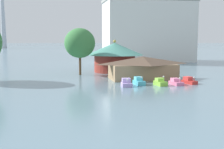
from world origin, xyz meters
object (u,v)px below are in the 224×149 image
pedal_boat_pink (176,82)px  boathouse (143,67)px  pedal_boat_cyan (139,82)px  green_roof_pavilion (115,55)px  background_building_block (148,31)px  pedal_boat_lime (160,82)px  pedal_boat_lavender (126,83)px  pedal_boat_red (189,81)px  shoreline_tree_mid (80,43)px

pedal_boat_pink → boathouse: bearing=-161.5°
pedal_boat_cyan → green_roof_pavilion: green_roof_pavilion is taller
pedal_boat_cyan → background_building_block: bearing=154.1°
pedal_boat_lime → background_building_block: size_ratio=0.09×
pedal_boat_lavender → boathouse: (5.36, 7.81, 1.80)m
pedal_boat_lavender → pedal_boat_lime: size_ratio=0.94×
pedal_boat_lavender → pedal_boat_lime: (5.79, -0.21, -0.02)m
pedal_boat_cyan → green_roof_pavilion: size_ratio=0.20×
pedal_boat_cyan → boathouse: 7.32m
pedal_boat_lavender → pedal_boat_red: (11.40, 0.56, -0.04)m
pedal_boat_cyan → pedal_boat_pink: size_ratio=0.92×
pedal_boat_lime → shoreline_tree_mid: (-11.63, 17.39, 6.43)m
boathouse → background_building_block: bearing=69.3°
pedal_boat_red → background_building_block: size_ratio=0.10×
pedal_boat_lavender → background_building_block: bearing=162.7°
pedal_boat_cyan → pedal_boat_pink: (6.12, -1.47, -0.09)m
pedal_boat_lime → pedal_boat_pink: pedal_boat_lime is taller
boathouse → background_building_block: (16.77, 44.45, 8.63)m
green_roof_pavilion → background_building_block: size_ratio=0.43×
pedal_boat_lavender → background_building_block: background_building_block is taller
pedal_boat_lavender → boathouse: 9.64m
green_roof_pavilion → background_building_block: 36.68m
pedal_boat_lime → pedal_boat_red: size_ratio=0.89×
pedal_boat_cyan → pedal_boat_red: pedal_boat_cyan is taller
pedal_boat_lavender → pedal_boat_pink: pedal_boat_pink is taller
pedal_boat_lime → pedal_boat_pink: size_ratio=0.90×
boathouse → pedal_boat_pink: bearing=-67.6°
pedal_boat_pink → pedal_boat_red: (2.75, 0.74, 0.03)m
pedal_boat_red → background_building_block: (10.74, 51.70, 10.48)m
pedal_boat_lime → green_roof_pavilion: bearing=180.0°
pedal_boat_red → green_roof_pavilion: (-8.46, 21.22, 3.60)m
shoreline_tree_mid → background_building_block: bearing=51.4°
pedal_boat_lavender → shoreline_tree_mid: shoreline_tree_mid is taller
pedal_boat_cyan → shoreline_tree_mid: 19.07m
pedal_boat_lavender → boathouse: size_ratio=0.19×
pedal_boat_pink → boathouse: (-3.29, 7.99, 1.88)m
pedal_boat_cyan → green_roof_pavilion: (0.40, 20.49, 3.54)m
pedal_boat_lavender → background_building_block: (22.14, 52.26, 10.44)m
shoreline_tree_mid → background_building_block: (27.98, 35.07, 4.03)m
pedal_boat_red → green_roof_pavilion: bearing=-177.3°
pedal_boat_lavender → background_building_block: 57.71m
pedal_boat_pink → pedal_boat_red: 2.84m
boathouse → background_building_block: 48.29m
pedal_boat_lime → background_building_block: bearing=155.3°
pedal_boat_lime → boathouse: size_ratio=0.20×
pedal_boat_lime → green_roof_pavilion: green_roof_pavilion is taller
pedal_boat_lavender → pedal_boat_pink: 8.65m
pedal_boat_lavender → pedal_boat_red: bearing=98.4°
pedal_boat_cyan → background_building_block: background_building_block is taller
pedal_boat_cyan → green_roof_pavilion: bearing=174.0°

